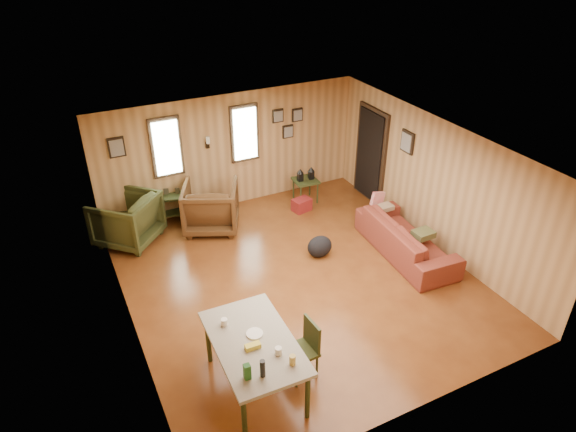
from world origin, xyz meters
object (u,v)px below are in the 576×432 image
end_table (174,202)px  side_table (306,179)px  sofa (407,233)px  recliner_green (126,217)px  dining_table (254,346)px  recliner_brown (211,205)px

end_table → side_table: (2.72, -0.53, 0.14)m
sofa → recliner_green: 5.16m
recliner_green → dining_table: bearing=54.0°
end_table → dining_table: size_ratio=0.43×
sofa → side_table: (-0.69, 2.57, 0.10)m
sofa → recliner_brown: (-2.86, 2.42, 0.09)m
sofa → end_table: sofa is taller
recliner_brown → end_table: 0.89m
sofa → recliner_brown: size_ratio=2.13×
sofa → dining_table: 4.04m
dining_table → sofa: bearing=25.8°
side_table → end_table: bearing=169.0°
recliner_green → dining_table: dining_table is taller
recliner_green → side_table: recliner_green is taller
dining_table → recliner_brown: bearing=80.3°
recliner_green → dining_table: size_ratio=0.64×
sofa → recliner_green: bearing=63.1°
recliner_green → sofa: bearing=103.2°
recliner_green → side_table: size_ratio=1.34×
side_table → recliner_green: bearing=178.7°
side_table → dining_table: dining_table is taller
recliner_green → recliner_brown: bearing=125.4°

